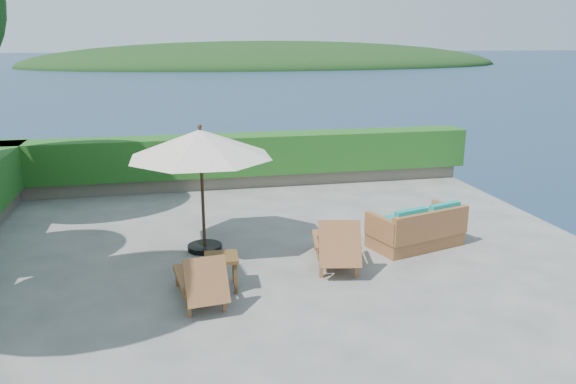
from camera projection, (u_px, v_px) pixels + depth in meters
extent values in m
plane|color=gray|center=(281.00, 267.00, 9.51)|extent=(12.00, 12.00, 0.00)
cube|color=#574F45|center=(281.00, 349.00, 9.92)|extent=(12.00, 12.00, 3.00)
ellipsoid|color=black|center=(269.00, 65.00, 147.40)|extent=(126.00, 57.60, 12.60)
cube|color=slate|center=(239.00, 179.00, 14.75)|extent=(12.00, 0.60, 0.36)
cube|color=#1B4A15|center=(238.00, 154.00, 14.57)|extent=(12.40, 0.90, 1.00)
cylinder|color=black|center=(205.00, 247.00, 10.30)|extent=(0.81, 0.81, 0.10)
cylinder|color=#321E12|center=(202.00, 191.00, 10.02)|extent=(0.07, 0.07, 2.24)
cone|color=beige|center=(200.00, 143.00, 9.79)|extent=(3.36, 3.36, 0.49)
sphere|color=#321E12|center=(200.00, 127.00, 9.72)|extent=(0.10, 0.10, 0.08)
cube|color=brown|center=(189.00, 309.00, 7.79)|extent=(0.06, 0.06, 0.23)
cube|color=brown|center=(225.00, 304.00, 7.95)|extent=(0.06, 0.06, 0.23)
cube|color=brown|center=(177.00, 279.00, 8.78)|extent=(0.06, 0.06, 0.23)
cube|color=brown|center=(209.00, 275.00, 8.94)|extent=(0.06, 0.06, 0.23)
cube|color=brown|center=(198.00, 279.00, 8.41)|extent=(0.74, 1.24, 0.08)
cube|color=brown|center=(206.00, 281.00, 7.72)|extent=(0.64, 0.45, 0.63)
cube|color=brown|center=(179.00, 278.00, 8.11)|extent=(0.15, 0.77, 0.05)
cube|color=brown|center=(221.00, 273.00, 8.30)|extent=(0.15, 0.77, 0.05)
cube|color=brown|center=(321.00, 270.00, 9.09)|extent=(0.07, 0.07, 0.27)
cube|color=brown|center=(356.00, 269.00, 9.10)|extent=(0.07, 0.07, 0.27)
cube|color=brown|center=(316.00, 243.00, 10.27)|extent=(0.07, 0.07, 0.27)
cube|color=brown|center=(347.00, 243.00, 10.28)|extent=(0.07, 0.07, 0.27)
cube|color=brown|center=(335.00, 244.00, 9.74)|extent=(0.91, 1.43, 0.09)
cube|color=brown|center=(340.00, 244.00, 8.93)|extent=(0.74, 0.55, 0.71)
cube|color=brown|center=(316.00, 240.00, 9.50)|extent=(0.22, 0.86, 0.05)
cube|color=brown|center=(356.00, 240.00, 9.51)|extent=(0.22, 0.86, 0.05)
cube|color=brown|center=(209.00, 280.00, 8.43)|extent=(0.05, 0.05, 0.49)
cube|color=brown|center=(236.00, 279.00, 8.48)|extent=(0.05, 0.05, 0.49)
cube|color=brown|center=(208.00, 270.00, 8.81)|extent=(0.05, 0.05, 0.49)
cube|color=brown|center=(234.00, 268.00, 8.87)|extent=(0.05, 0.05, 0.49)
cube|color=brown|center=(221.00, 258.00, 8.57)|extent=(0.54, 0.54, 0.06)
cube|color=brown|center=(415.00, 236.00, 10.48)|extent=(1.87, 1.30, 0.38)
cube|color=brown|center=(431.00, 225.00, 10.06)|extent=(1.66, 0.61, 0.52)
cube|color=brown|center=(381.00, 229.00, 10.03)|extent=(0.35, 0.84, 0.42)
cube|color=brown|center=(448.00, 215.00, 10.78)|extent=(0.35, 0.84, 0.42)
cube|color=#12897F|center=(398.00, 225.00, 10.26)|extent=(0.90, 0.86, 0.17)
cube|color=#12897F|center=(430.00, 218.00, 10.63)|extent=(0.90, 0.86, 0.17)
cube|color=#12897F|center=(411.00, 219.00, 9.91)|extent=(0.67, 0.31, 0.34)
cube|color=#12897F|center=(444.00, 212.00, 10.28)|extent=(0.67, 0.31, 0.34)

